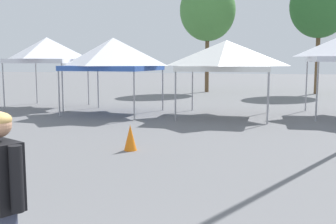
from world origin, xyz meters
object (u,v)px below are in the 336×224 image
(canopy_tent_far_right, at_px, (113,54))
(tree_behind_tents_center, at_px, (208,11))
(canopy_tent_behind_center, at_px, (47,50))
(traffic_cone_lot_center, at_px, (130,138))
(tree_behind_tents_left, at_px, (320,6))
(person_foreground, at_px, (2,196))
(canopy_tent_left_of_center, at_px, (226,56))

(canopy_tent_far_right, relative_size, tree_behind_tents_center, 0.46)
(canopy_tent_behind_center, height_order, traffic_cone_lot_center, canopy_tent_behind_center)
(tree_behind_tents_left, bearing_deg, traffic_cone_lot_center, -107.02)
(canopy_tent_behind_center, distance_m, traffic_cone_lot_center, 10.89)
(tree_behind_tents_center, bearing_deg, tree_behind_tents_left, 2.54)
(person_foreground, bearing_deg, traffic_cone_lot_center, 100.37)
(tree_behind_tents_center, bearing_deg, person_foreground, -84.40)
(canopy_tent_behind_center, distance_m, canopy_tent_far_right, 4.12)
(tree_behind_tents_left, bearing_deg, canopy_tent_left_of_center, -109.38)
(tree_behind_tents_left, bearing_deg, canopy_tent_behind_center, -137.95)
(canopy_tent_behind_center, distance_m, person_foreground, 16.58)
(canopy_tent_far_right, relative_size, canopy_tent_left_of_center, 1.02)
(canopy_tent_behind_center, xyz_separation_m, canopy_tent_left_of_center, (8.58, -1.08, -0.29))
(canopy_tent_behind_center, distance_m, canopy_tent_left_of_center, 8.65)
(tree_behind_tents_center, bearing_deg, canopy_tent_behind_center, -116.39)
(tree_behind_tents_center, relative_size, tree_behind_tents_left, 0.99)
(canopy_tent_far_right, bearing_deg, canopy_tent_behind_center, 161.61)
(tree_behind_tents_center, height_order, traffic_cone_lot_center, tree_behind_tents_center)
(canopy_tent_left_of_center, bearing_deg, tree_behind_tents_center, 102.83)
(person_foreground, distance_m, traffic_cone_lot_center, 6.51)
(canopy_tent_behind_center, height_order, canopy_tent_left_of_center, canopy_tent_behind_center)
(person_foreground, distance_m, tree_behind_tents_left, 27.01)
(canopy_tent_far_right, height_order, person_foreground, canopy_tent_far_right)
(tree_behind_tents_left, distance_m, traffic_cone_lot_center, 21.39)
(tree_behind_tents_left, bearing_deg, tree_behind_tents_center, -177.46)
(canopy_tent_left_of_center, relative_size, person_foreground, 1.98)
(tree_behind_tents_center, distance_m, tree_behind_tents_left, 7.42)
(canopy_tent_far_right, xyz_separation_m, tree_behind_tents_left, (9.22, 13.13, 3.33))
(canopy_tent_behind_center, xyz_separation_m, tree_behind_tents_left, (13.12, 11.84, 3.12))
(person_foreground, height_order, tree_behind_tents_left, tree_behind_tents_left)
(canopy_tent_left_of_center, relative_size, traffic_cone_lot_center, 5.49)
(person_foreground, bearing_deg, canopy_tent_far_right, 108.45)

